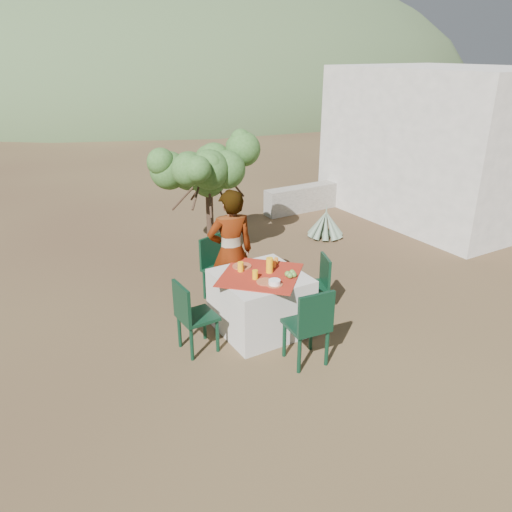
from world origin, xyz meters
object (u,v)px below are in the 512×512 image
(chair_near, at_px, (310,324))
(chair_right, at_px, (317,283))
(juice_pitcher, at_px, (270,265))
(person, at_px, (231,252))
(guesthouse, at_px, (444,144))
(chair_far, at_px, (217,265))
(chair_left, at_px, (191,314))
(agave, at_px, (326,225))
(shrub_tree, at_px, (210,174))
(table, at_px, (260,302))

(chair_near, distance_m, chair_right, 1.21)
(chair_right, xyz_separation_m, juice_pitcher, (-0.73, 0.03, 0.40))
(person, relative_size, guesthouse, 0.40)
(chair_far, bearing_deg, chair_left, -145.55)
(chair_far, distance_m, guesthouse, 6.06)
(chair_near, xyz_separation_m, juice_pitcher, (0.06, 0.95, 0.33))
(agave, bearing_deg, chair_near, -130.44)
(chair_near, relative_size, chair_right, 1.15)
(person, relative_size, shrub_tree, 0.92)
(chair_far, xyz_separation_m, person, (-0.00, -0.44, 0.35))
(person, bearing_deg, guesthouse, -153.55)
(person, height_order, juice_pitcher, person)
(chair_far, bearing_deg, shrub_tree, 49.53)
(chair_far, relative_size, agave, 1.23)
(chair_left, bearing_deg, agave, -60.65)
(chair_right, xyz_separation_m, agave, (1.94, 2.29, -0.21))
(chair_right, height_order, person, person)
(chair_far, xyz_separation_m, chair_right, (0.93, -1.12, -0.04))
(person, height_order, shrub_tree, shrub_tree)
(chair_near, xyz_separation_m, guesthouse, (5.73, 3.19, 0.98))
(chair_far, distance_m, chair_near, 2.03)
(table, bearing_deg, person, 96.65)
(chair_far, relative_size, juice_pitcher, 4.66)
(chair_far, xyz_separation_m, shrub_tree, (0.58, 1.34, 0.96))
(chair_right, relative_size, person, 0.48)
(table, relative_size, chair_far, 1.44)
(chair_near, xyz_separation_m, shrub_tree, (0.44, 3.37, 0.94))
(chair_right, bearing_deg, juice_pitcher, -72.07)
(shrub_tree, xyz_separation_m, agave, (2.29, -0.17, -1.22))
(chair_left, relative_size, person, 0.53)
(chair_near, bearing_deg, shrub_tree, -91.36)
(agave, xyz_separation_m, juice_pitcher, (-2.67, -2.26, 0.61))
(chair_left, distance_m, chair_right, 1.81)
(person, bearing_deg, agave, -139.46)
(table, bearing_deg, chair_near, -86.14)
(table, distance_m, agave, 3.59)
(chair_left, bearing_deg, chair_right, -92.08)
(chair_right, bearing_deg, table, -72.13)
(chair_left, distance_m, juice_pitcher, 1.14)
(table, relative_size, chair_near, 1.38)
(table, distance_m, chair_right, 0.86)
(chair_far, relative_size, guesthouse, 0.21)
(shrub_tree, relative_size, juice_pitcher, 9.56)
(chair_right, relative_size, agave, 1.12)
(table, height_order, shrub_tree, shrub_tree)
(chair_left, height_order, juice_pitcher, juice_pitcher)
(chair_left, distance_m, guesthouse, 7.19)
(chair_near, relative_size, juice_pitcher, 4.88)
(table, xyz_separation_m, chair_left, (-0.95, -0.04, 0.12))
(chair_left, distance_m, person, 1.16)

